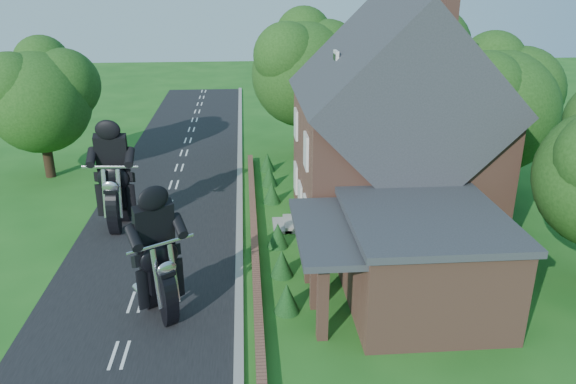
{
  "coord_description": "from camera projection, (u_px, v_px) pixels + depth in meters",
  "views": [
    {
      "loc": [
        4.04,
        -17.56,
        10.86
      ],
      "look_at": [
        5.67,
        3.22,
        2.8
      ],
      "focal_mm": 35.0,
      "sensor_mm": 36.0,
      "label": 1
    }
  ],
  "objects": [
    {
      "name": "ground",
      "position": [
        136.0,
        302.0,
        19.95
      ],
      "size": [
        120.0,
        120.0,
        0.0
      ],
      "primitive_type": "plane",
      "color": "#1D5919",
      "rests_on": "ground"
    },
    {
      "name": "road",
      "position": [
        136.0,
        302.0,
        19.95
      ],
      "size": [
        7.0,
        80.0,
        0.02
      ],
      "primitive_type": "cube",
      "color": "black",
      "rests_on": "ground"
    },
    {
      "name": "kerb",
      "position": [
        239.0,
        297.0,
        20.2
      ],
      "size": [
        0.3,
        80.0,
        0.12
      ],
      "primitive_type": "cube",
      "color": "gray",
      "rests_on": "ground"
    },
    {
      "name": "garden_wall",
      "position": [
        254.0,
        233.0,
        24.84
      ],
      "size": [
        0.3,
        22.0,
        0.4
      ],
      "primitive_type": "cube",
      "color": "brown",
      "rests_on": "ground"
    },
    {
      "name": "house",
      "position": [
        392.0,
        134.0,
        24.73
      ],
      "size": [
        9.54,
        8.64,
        10.24
      ],
      "color": "brown",
      "rests_on": "ground"
    },
    {
      "name": "annex",
      "position": [
        419.0,
        258.0,
        19.29
      ],
      "size": [
        7.05,
        5.94,
        3.44
      ],
      "color": "brown",
      "rests_on": "ground"
    },
    {
      "name": "tree_house_right",
      "position": [
        504.0,
        100.0,
        27.31
      ],
      "size": [
        6.51,
        6.0,
        8.4
      ],
      "color": "black",
      "rests_on": "ground"
    },
    {
      "name": "tree_behind_house",
      "position": [
        412.0,
        58.0,
        33.75
      ],
      "size": [
        7.81,
        7.2,
        10.08
      ],
      "color": "black",
      "rests_on": "ground"
    },
    {
      "name": "tree_behind_left",
      "position": [
        311.0,
        65.0,
        34.4
      ],
      "size": [
        6.94,
        6.4,
        9.16
      ],
      "color": "black",
      "rests_on": "ground"
    },
    {
      "name": "tree_far_road",
      "position": [
        46.0,
        93.0,
        30.82
      ],
      "size": [
        6.08,
        5.6,
        7.84
      ],
      "color": "black",
      "rests_on": "ground"
    },
    {
      "name": "shrub_a",
      "position": [
        287.0,
        298.0,
        19.21
      ],
      "size": [
        0.9,
        0.9,
        1.1
      ],
      "primitive_type": "cone",
      "color": "#123915",
      "rests_on": "ground"
    },
    {
      "name": "shrub_b",
      "position": [
        282.0,
        263.0,
        21.54
      ],
      "size": [
        0.9,
        0.9,
        1.1
      ],
      "primitive_type": "cone",
      "color": "#123915",
      "rests_on": "ground"
    },
    {
      "name": "shrub_c",
      "position": [
        278.0,
        235.0,
        23.86
      ],
      "size": [
        0.9,
        0.9,
        1.1
      ],
      "primitive_type": "cone",
      "color": "#123915",
      "rests_on": "ground"
    },
    {
      "name": "shrub_d",
      "position": [
        272.0,
        193.0,
        28.51
      ],
      "size": [
        0.9,
        0.9,
        1.1
      ],
      "primitive_type": "cone",
      "color": "#123915",
      "rests_on": "ground"
    },
    {
      "name": "shrub_e",
      "position": [
        269.0,
        176.0,
        30.83
      ],
      "size": [
        0.9,
        0.9,
        1.1
      ],
      "primitive_type": "cone",
      "color": "#123915",
      "rests_on": "ground"
    },
    {
      "name": "shrub_f",
      "position": [
        267.0,
        162.0,
        33.16
      ],
      "size": [
        0.9,
        0.9,
        1.1
      ],
      "primitive_type": "cone",
      "color": "#123915",
      "rests_on": "ground"
    },
    {
      "name": "motorcycle_lead",
      "position": [
        161.0,
        298.0,
        18.88
      ],
      "size": [
        1.16,
        1.51,
        1.44
      ],
      "primitive_type": null,
      "rotation": [
        0.0,
        0.0,
        3.71
      ],
      "color": "black",
      "rests_on": "ground"
    },
    {
      "name": "motorcycle_follow",
      "position": [
        119.0,
        213.0,
        25.53
      ],
      "size": [
        0.54,
        1.68,
        1.54
      ],
      "primitive_type": null,
      "rotation": [
        0.0,
        0.0,
        3.06
      ],
      "color": "black",
      "rests_on": "ground"
    }
  ]
}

